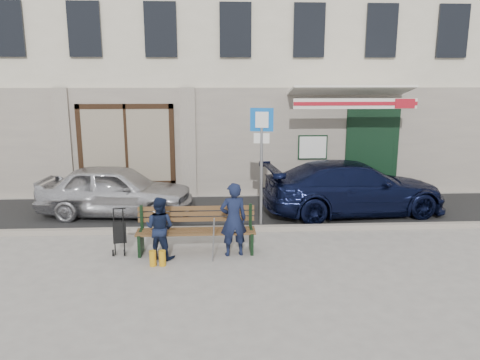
{
  "coord_description": "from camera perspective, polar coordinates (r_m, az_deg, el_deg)",
  "views": [
    {
      "loc": [
        -0.61,
        -8.83,
        3.52
      ],
      "look_at": [
        -0.05,
        1.6,
        1.2
      ],
      "focal_mm": 35.0,
      "sensor_mm": 36.0,
      "label": 1
    }
  ],
  "objects": [
    {
      "name": "car_silver",
      "position": [
        12.4,
        -14.89,
        -1.22
      ],
      "size": [
        4.05,
        1.98,
        1.33
      ],
      "primitive_type": "imported",
      "rotation": [
        0.0,
        0.0,
        1.46
      ],
      "color": "silver",
      "rests_on": "ground"
    },
    {
      "name": "man",
      "position": [
        9.3,
        -0.81,
        -4.83
      ],
      "size": [
        0.6,
        0.45,
        1.49
      ],
      "primitive_type": "imported",
      "rotation": [
        0.0,
        0.0,
        3.33
      ],
      "color": "#131B36",
      "rests_on": "ground"
    },
    {
      "name": "asphalt_lane",
      "position": [
        12.45,
        -0.14,
        -3.88
      ],
      "size": [
        60.0,
        3.2,
        0.01
      ],
      "primitive_type": "cube",
      "color": "#282828",
      "rests_on": "ground"
    },
    {
      "name": "building",
      "position": [
        17.35,
        -1.08,
        17.32
      ],
      "size": [
        20.0,
        8.27,
        10.0
      ],
      "color": "beige",
      "rests_on": "ground"
    },
    {
      "name": "woman",
      "position": [
        9.34,
        -9.76,
        -5.76
      ],
      "size": [
        0.73,
        0.66,
        1.24
      ],
      "primitive_type": "imported",
      "rotation": [
        0.0,
        0.0,
        2.76
      ],
      "color": "#121A33",
      "rests_on": "ground"
    },
    {
      "name": "ground",
      "position": [
        9.52,
        0.84,
        -9.17
      ],
      "size": [
        80.0,
        80.0,
        0.0
      ],
      "primitive_type": "plane",
      "color": "#9E9991",
      "rests_on": "ground"
    },
    {
      "name": "parking_sign",
      "position": [
        10.67,
        2.64,
        3.85
      ],
      "size": [
        0.52,
        0.12,
        2.83
      ],
      "rotation": [
        0.0,
        0.0,
        -0.16
      ],
      "color": "gray",
      "rests_on": "ground"
    },
    {
      "name": "stroller",
      "position": [
        9.83,
        -14.47,
        -6.38
      ],
      "size": [
        0.3,
        0.4,
        0.91
      ],
      "rotation": [
        0.0,
        0.0,
        0.18
      ],
      "color": "black",
      "rests_on": "ground"
    },
    {
      "name": "bench",
      "position": [
        9.57,
        -5.64,
        -6.18
      ],
      "size": [
        2.4,
        1.17,
        0.98
      ],
      "color": "brown",
      "rests_on": "ground"
    },
    {
      "name": "curb",
      "position": [
        10.91,
        0.3,
        -5.97
      ],
      "size": [
        60.0,
        0.18,
        0.12
      ],
      "primitive_type": "cube",
      "color": "#9E9384",
      "rests_on": "ground"
    },
    {
      "name": "car_navy",
      "position": [
        12.52,
        13.7,
        -0.92
      ],
      "size": [
        4.92,
        2.44,
        1.38
      ],
      "primitive_type": "imported",
      "rotation": [
        0.0,
        0.0,
        1.68
      ],
      "color": "black",
      "rests_on": "ground"
    }
  ]
}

